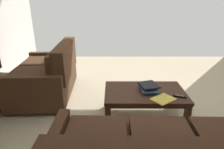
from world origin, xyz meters
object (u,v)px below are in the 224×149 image
at_px(coffee_table, 145,95).
at_px(book_stack, 148,87).
at_px(loveseat_near, 48,75).
at_px(loose_magazine, 163,99).
at_px(tv_remote, 180,96).

height_order(coffee_table, book_stack, book_stack).
relative_size(loveseat_near, loose_magazine, 5.20).
distance_m(tv_remote, loose_magazine, 0.23).
bearing_deg(loveseat_near, coffee_table, 155.70).
distance_m(loveseat_near, coffee_table, 1.67).
bearing_deg(loveseat_near, book_stack, 157.18).
distance_m(coffee_table, loose_magazine, 0.31).
xyz_separation_m(tv_remote, loose_magazine, (0.22, 0.06, -0.01)).
bearing_deg(tv_remote, loose_magazine, 15.44).
bearing_deg(loveseat_near, loose_magazine, 151.87).
bearing_deg(loose_magazine, tv_remote, -111.29).
height_order(loveseat_near, book_stack, loveseat_near).
bearing_deg(coffee_table, loose_magazine, 130.00).
height_order(tv_remote, loose_magazine, tv_remote).
height_order(book_stack, loose_magazine, book_stack).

